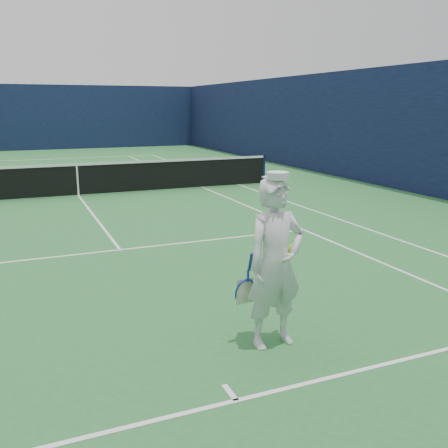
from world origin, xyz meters
The scene contains 5 objects.
ground centered at (0.00, 0.00, 0.00)m, with size 80.00×80.00×0.00m, color #2A6E34.
court_markings centered at (0.00, 0.00, 0.00)m, with size 11.03×23.83×0.01m.
windscreen_fence centered at (0.00, 0.00, 2.00)m, with size 20.12×36.12×4.00m.
tennis_net centered at (0.00, 0.00, 0.55)m, with size 12.88×0.09×1.07m.
tennis_player centered at (0.88, -10.98, 0.99)m, with size 0.82×0.52×2.02m.
Camera 1 is at (-1.73, -15.70, 2.72)m, focal length 40.00 mm.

